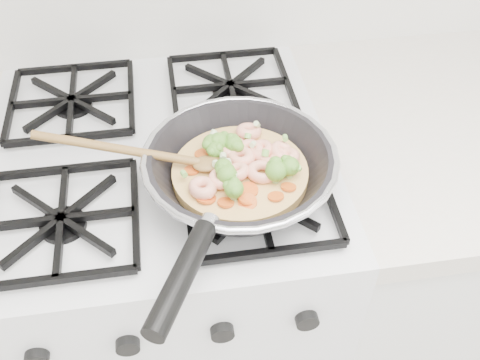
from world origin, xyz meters
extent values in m
cube|color=white|center=(0.00, 1.70, 0.45)|extent=(0.60, 0.60, 0.90)
cube|color=black|center=(0.00, 1.70, 0.91)|extent=(0.56, 0.56, 0.02)
torus|color=silver|center=(0.13, 1.58, 0.98)|extent=(0.30, 0.30, 0.01)
cylinder|color=black|center=(0.02, 1.37, 0.98)|extent=(0.11, 0.17, 0.03)
cylinder|color=#DDAF60|center=(0.13, 1.58, 0.94)|extent=(0.21, 0.21, 0.02)
ellipsoid|color=brown|center=(0.08, 1.59, 0.96)|extent=(0.05, 0.04, 0.01)
cylinder|color=brown|center=(-0.06, 1.62, 0.99)|extent=(0.25, 0.06, 0.06)
torus|color=#F8B293|center=(0.16, 1.56, 0.96)|extent=(0.06, 0.06, 0.02)
torus|color=#F8B293|center=(0.06, 1.54, 0.96)|extent=(0.06, 0.06, 0.02)
torus|color=#F8B293|center=(0.12, 1.56, 0.96)|extent=(0.05, 0.06, 0.03)
torus|color=#F8B293|center=(0.19, 1.60, 0.96)|extent=(0.05, 0.05, 0.03)
torus|color=#F8B293|center=(0.20, 1.58, 0.96)|extent=(0.06, 0.07, 0.03)
torus|color=#F8B293|center=(0.15, 1.65, 0.96)|extent=(0.05, 0.05, 0.02)
torus|color=#F8B293|center=(0.13, 1.60, 0.96)|extent=(0.07, 0.07, 0.02)
torus|color=#F8B293|center=(0.11, 1.62, 0.96)|extent=(0.05, 0.05, 0.02)
torus|color=#F8B293|center=(0.15, 1.61, 0.96)|extent=(0.06, 0.06, 0.02)
torus|color=#F8B293|center=(0.12, 1.62, 0.96)|extent=(0.07, 0.07, 0.03)
torus|color=#F8B293|center=(0.18, 1.59, 0.96)|extent=(0.06, 0.06, 0.02)
torus|color=#F8B293|center=(0.16, 1.61, 0.96)|extent=(0.06, 0.06, 0.03)
torus|color=#F8B293|center=(0.10, 1.55, 0.96)|extent=(0.07, 0.07, 0.02)
ellipsoid|color=#5E9932|center=(0.09, 1.61, 0.97)|extent=(0.03, 0.03, 0.03)
ellipsoid|color=#5E9932|center=(0.09, 1.62, 0.97)|extent=(0.04, 0.04, 0.03)
ellipsoid|color=#5E9932|center=(0.20, 1.55, 0.97)|extent=(0.04, 0.04, 0.03)
ellipsoid|color=#5E9932|center=(0.11, 1.52, 0.97)|extent=(0.04, 0.04, 0.03)
ellipsoid|color=#5E9932|center=(0.18, 1.55, 0.97)|extent=(0.04, 0.04, 0.03)
ellipsoid|color=#5E9932|center=(0.10, 1.57, 0.97)|extent=(0.04, 0.04, 0.03)
ellipsoid|color=#5E9932|center=(0.10, 1.62, 0.97)|extent=(0.04, 0.04, 0.03)
ellipsoid|color=#5E9932|center=(0.10, 1.55, 0.97)|extent=(0.04, 0.04, 0.03)
ellipsoid|color=#5E9932|center=(0.12, 1.62, 0.97)|extent=(0.04, 0.04, 0.03)
cylinder|color=#DD5C1B|center=(0.13, 1.51, 0.96)|extent=(0.04, 0.04, 0.01)
cylinder|color=#DD5C1B|center=(0.13, 1.53, 0.96)|extent=(0.04, 0.04, 0.01)
cylinder|color=#DD5C1B|center=(0.07, 1.52, 0.96)|extent=(0.04, 0.04, 0.01)
cylinder|color=#DD5C1B|center=(0.13, 1.53, 0.96)|extent=(0.04, 0.04, 0.01)
cylinder|color=#DD5C1B|center=(0.17, 1.51, 0.96)|extent=(0.03, 0.03, 0.01)
cylinder|color=#DD5C1B|center=(0.19, 1.58, 0.96)|extent=(0.04, 0.04, 0.01)
cylinder|color=#DD5C1B|center=(0.09, 1.51, 0.96)|extent=(0.03, 0.03, 0.01)
cylinder|color=#DD5C1B|center=(0.19, 1.53, 0.96)|extent=(0.03, 0.03, 0.01)
cylinder|color=#DD5C1B|center=(0.05, 1.59, 0.96)|extent=(0.03, 0.03, 0.00)
cylinder|color=#DD5C1B|center=(0.08, 1.62, 0.96)|extent=(0.04, 0.04, 0.01)
cylinder|color=#DD5C1B|center=(0.12, 1.57, 0.96)|extent=(0.04, 0.04, 0.01)
cylinder|color=#DD5C1B|center=(0.13, 1.51, 0.96)|extent=(0.03, 0.03, 0.01)
cylinder|color=#DD5C1B|center=(0.14, 1.59, 0.96)|extent=(0.03, 0.03, 0.01)
cylinder|color=#7ABF4C|center=(0.13, 1.61, 0.97)|extent=(0.01, 0.01, 0.01)
cylinder|color=beige|center=(0.15, 1.61, 0.97)|extent=(0.01, 0.01, 0.01)
cylinder|color=beige|center=(0.17, 1.65, 0.98)|extent=(0.01, 0.01, 0.01)
cylinder|color=beige|center=(0.09, 1.58, 0.97)|extent=(0.01, 0.01, 0.01)
cylinder|color=beige|center=(0.09, 1.64, 0.98)|extent=(0.01, 0.01, 0.01)
cylinder|color=beige|center=(0.10, 1.59, 0.97)|extent=(0.01, 0.01, 0.01)
cylinder|color=beige|center=(0.11, 1.55, 0.97)|extent=(0.01, 0.01, 0.01)
cylinder|color=#7ABF4C|center=(0.17, 1.59, 0.98)|extent=(0.01, 0.01, 0.01)
cylinder|color=#7ABF4C|center=(0.04, 1.57, 0.97)|extent=(0.01, 0.01, 0.01)
cylinder|color=#7ABF4C|center=(0.09, 1.63, 0.98)|extent=(0.01, 0.01, 0.01)
cylinder|color=beige|center=(0.11, 1.58, 0.97)|extent=(0.01, 0.01, 0.01)
cylinder|color=beige|center=(0.12, 1.63, 0.98)|extent=(0.01, 0.01, 0.01)
cylinder|color=#7ABF4C|center=(0.15, 1.64, 0.97)|extent=(0.01, 0.01, 0.01)
cylinder|color=#7ABF4C|center=(0.20, 1.61, 0.98)|extent=(0.01, 0.01, 0.01)
cylinder|color=#7ABF4C|center=(0.21, 1.55, 0.97)|extent=(0.01, 0.01, 0.01)
camera|label=1|loc=(0.03, 0.95, 1.56)|focal=42.50mm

